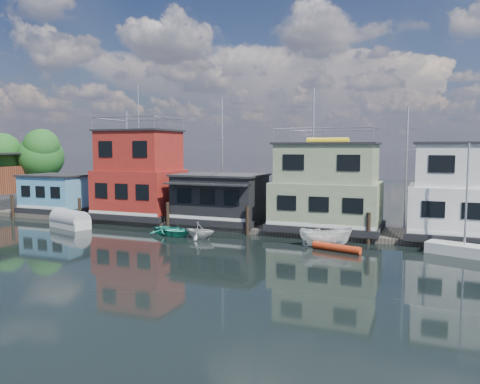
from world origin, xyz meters
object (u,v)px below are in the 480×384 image
at_px(houseboat_red, 140,176).
at_px(day_sailer, 464,249).
at_px(red_kayak, 336,248).
at_px(dinghy_teal, 173,230).
at_px(motorboat, 326,237).
at_px(houseboat_white, 471,193).
at_px(houseboat_dark, 220,198).
at_px(houseboat_blue, 58,193).
at_px(dinghy_white, 200,230).
at_px(houseboat_green, 327,188).
at_px(tarp_runabout, 70,221).

height_order(houseboat_red, day_sailer, houseboat_red).
bearing_deg(red_kayak, houseboat_red, 178.56).
height_order(houseboat_red, dinghy_teal, houseboat_red).
bearing_deg(motorboat, houseboat_white, -76.12).
height_order(houseboat_dark, houseboat_white, houseboat_white).
xyz_separation_m(houseboat_blue, dinghy_white, (18.23, -5.40, -1.58)).
xyz_separation_m(houseboat_blue, houseboat_red, (9.50, 0.00, 1.90)).
distance_m(houseboat_blue, day_sailer, 36.23).
distance_m(dinghy_teal, red_kayak, 12.64).
height_order(houseboat_green, tarp_runabout, houseboat_green).
distance_m(day_sailer, dinghy_white, 17.74).
bearing_deg(dinghy_teal, houseboat_dark, 0.50).
xyz_separation_m(houseboat_dark, tarp_runabout, (-11.43, -5.22, -1.82)).
xyz_separation_m(houseboat_green, dinghy_teal, (-10.74, -5.02, -3.18)).
bearing_deg(houseboat_dark, houseboat_blue, 179.94).
relative_size(houseboat_white, tarp_runabout, 1.98).
xyz_separation_m(houseboat_green, houseboat_white, (10.00, -0.00, -0.01)).
distance_m(houseboat_dark, houseboat_green, 9.07).
distance_m(dinghy_white, motorboat, 9.23).
distance_m(houseboat_red, red_kayak, 20.17).
xyz_separation_m(houseboat_blue, tarp_runabout, (6.07, -5.24, -1.61)).
bearing_deg(dinghy_white, houseboat_dark, 8.91).
xyz_separation_m(houseboat_red, motorboat, (17.94, -4.89, -3.42)).
relative_size(dinghy_teal, dinghy_white, 1.51).
bearing_deg(red_kayak, houseboat_green, 123.50).
bearing_deg(motorboat, day_sailer, -100.40).
distance_m(houseboat_white, dinghy_teal, 21.57).
xyz_separation_m(dinghy_white, red_kayak, (10.14, -0.60, -0.39)).
relative_size(houseboat_blue, motorboat, 1.81).
bearing_deg(motorboat, houseboat_red, 60.29).
bearing_deg(dinghy_teal, houseboat_red, 70.93).
bearing_deg(houseboat_green, red_kayak, -72.68).
xyz_separation_m(day_sailer, motorboat, (-8.49, -0.61, 0.27)).
xyz_separation_m(tarp_runabout, motorboat, (21.38, 0.35, 0.08)).
bearing_deg(dinghy_teal, red_kayak, -74.78).
bearing_deg(houseboat_red, dinghy_teal, -38.71).
relative_size(dinghy_teal, tarp_runabout, 0.85).
distance_m(houseboat_red, houseboat_dark, 8.18).
bearing_deg(houseboat_blue, houseboat_dark, -0.06).
relative_size(houseboat_white, motorboat, 2.37).
distance_m(day_sailer, red_kayak, 7.76).
height_order(houseboat_red, dinghy_white, houseboat_red).
height_order(dinghy_teal, red_kayak, dinghy_teal).
relative_size(houseboat_green, dinghy_white, 3.53).
height_order(houseboat_white, red_kayak, houseboat_white).
bearing_deg(houseboat_white, dinghy_teal, -166.39).
bearing_deg(dinghy_teal, houseboat_white, -56.75).
distance_m(houseboat_blue, dinghy_teal, 16.64).
height_order(houseboat_white, dinghy_teal, houseboat_white).
xyz_separation_m(houseboat_white, day_sailer, (-0.57, -4.28, -3.12)).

